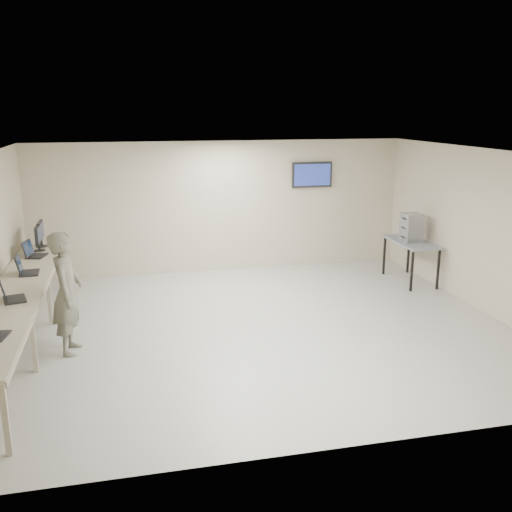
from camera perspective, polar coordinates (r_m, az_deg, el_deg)
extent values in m
cube|color=silver|center=(9.33, 0.28, -7.15)|extent=(8.00, 7.00, 0.01)
cube|color=silver|center=(8.69, 0.30, 10.26)|extent=(8.00, 7.00, 0.01)
cube|color=beige|center=(12.28, -3.47, 4.90)|extent=(8.00, 0.01, 2.80)
cube|color=beige|center=(5.70, 8.43, -6.68)|extent=(8.00, 0.01, 2.80)
cube|color=beige|center=(10.55, 21.96, 2.27)|extent=(0.01, 7.00, 2.80)
cube|color=black|center=(12.65, 5.56, 8.12)|extent=(0.15, 0.04, 0.15)
cube|color=black|center=(12.61, 5.61, 8.10)|extent=(0.90, 0.06, 0.55)
cube|color=navy|center=(12.58, 5.67, 8.08)|extent=(0.82, 0.01, 0.47)
cube|color=beige|center=(8.97, -22.76, -3.28)|extent=(0.75, 6.00, 0.04)
cube|color=#ABA28D|center=(8.92, -20.37, -3.35)|extent=(0.02, 6.00, 0.06)
cube|color=#ABA28D|center=(6.48, -23.78, -14.55)|extent=(0.06, 0.06, 0.86)
cube|color=#ABA28D|center=(8.22, -21.38, -8.05)|extent=(0.06, 0.06, 0.86)
cube|color=#ABA28D|center=(10.00, -23.39, -4.28)|extent=(0.06, 0.06, 0.86)
cube|color=#ABA28D|center=(9.90, -19.97, -4.12)|extent=(0.06, 0.06, 0.86)
cube|color=#ABA28D|center=(11.84, -21.80, -1.30)|extent=(0.06, 0.06, 0.86)
cube|color=#ABA28D|center=(11.76, -18.92, -1.14)|extent=(0.06, 0.06, 0.86)
cube|color=black|center=(8.51, -22.99, -4.01)|extent=(0.37, 0.45, 0.02)
cube|color=black|center=(8.49, -24.02, -3.07)|extent=(0.16, 0.37, 0.28)
cube|color=#121F36|center=(8.49, -23.91, -3.07)|extent=(0.13, 0.33, 0.23)
cube|color=black|center=(9.76, -21.72, -1.58)|extent=(0.31, 0.41, 0.02)
cube|color=black|center=(9.75, -22.64, -0.74)|extent=(0.10, 0.38, 0.29)
cube|color=#121F36|center=(9.74, -22.55, -0.74)|extent=(0.07, 0.33, 0.24)
cube|color=black|center=(10.83, -21.07, -0.01)|extent=(0.36, 0.44, 0.02)
cube|color=black|center=(10.81, -21.87, 0.73)|extent=(0.16, 0.37, 0.28)
cube|color=#121F36|center=(10.81, -21.78, 0.73)|extent=(0.13, 0.32, 0.23)
cylinder|color=black|center=(11.26, -20.84, 0.53)|extent=(0.21, 0.21, 0.02)
cube|color=black|center=(11.24, -20.88, 0.98)|extent=(0.04, 0.03, 0.17)
cube|color=black|center=(11.19, -20.98, 2.03)|extent=(0.05, 0.47, 0.32)
cube|color=#121F36|center=(11.19, -20.83, 2.04)|extent=(0.00, 0.43, 0.27)
cylinder|color=black|center=(11.59, -20.63, 0.92)|extent=(0.22, 0.22, 0.02)
cube|color=black|center=(11.56, -20.67, 1.38)|extent=(0.04, 0.03, 0.17)
cube|color=black|center=(11.52, -20.77, 2.44)|extent=(0.05, 0.49, 0.33)
cube|color=#121F36|center=(11.52, -20.62, 2.45)|extent=(0.00, 0.45, 0.28)
imported|color=slate|center=(8.58, -18.37, -3.54)|extent=(0.48, 0.69, 1.79)
cube|color=gray|center=(11.95, 15.28, 1.37)|extent=(0.66, 1.42, 0.04)
cube|color=black|center=(11.41, 15.32, -1.46)|extent=(0.04, 0.04, 0.81)
cube|color=black|center=(12.45, 12.71, 0.03)|extent=(0.04, 0.04, 0.81)
cube|color=black|center=(11.68, 17.75, -1.27)|extent=(0.04, 0.04, 0.81)
cube|color=black|center=(12.70, 15.00, 0.18)|extent=(0.04, 0.04, 0.81)
cube|color=gray|center=(11.92, 15.23, 1.89)|extent=(0.36, 0.39, 0.19)
cube|color=gray|center=(11.88, 15.29, 2.78)|extent=(0.36, 0.39, 0.19)
cube|color=gray|center=(11.85, 15.35, 3.66)|extent=(0.36, 0.39, 0.19)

